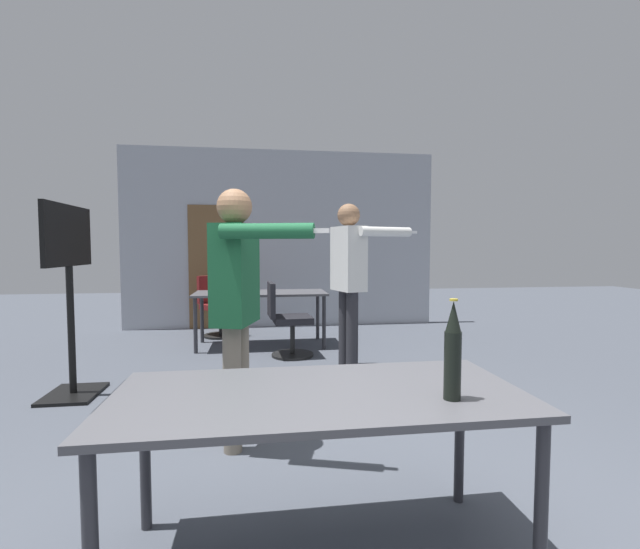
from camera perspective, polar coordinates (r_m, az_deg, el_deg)
back_wall at (r=7.33m, az=-5.27°, el=4.61°), size 5.24×0.12×2.98m
conference_table_near at (r=1.87m, az=-0.07°, el=-17.33°), size 1.70×0.78×0.74m
conference_table_far at (r=5.90m, az=-7.90°, el=-3.02°), size 1.78×0.75×0.74m
tv_screen at (r=4.43m, az=-30.44°, el=-0.87°), size 0.44×0.92×1.72m
person_right_polo at (r=2.88m, az=-10.94°, el=-2.12°), size 0.73×0.72×1.72m
person_left_plaid at (r=4.63m, az=3.98°, el=0.65°), size 0.91×0.60×1.81m
office_chair_mid_tucked at (r=6.72m, az=-13.50°, el=-4.38°), size 0.68×0.69×0.92m
office_chair_far_left at (r=5.32m, az=-4.51°, el=-6.33°), size 0.56×0.52×0.92m
beer_bottle at (r=1.78m, az=17.29°, el=-9.87°), size 0.07×0.07×0.40m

